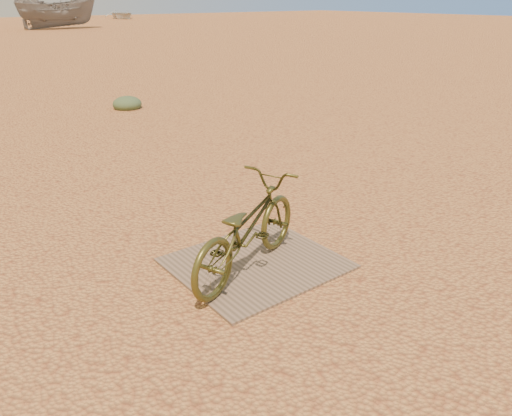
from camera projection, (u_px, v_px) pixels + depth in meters
ground at (242, 301)px, 3.76m from camera, size 120.00×120.00×0.00m
plywood_board at (256, 263)px, 4.28m from camera, size 1.34×1.18×0.02m
bicycle at (246, 228)px, 4.00m from camera, size 1.55×1.01×0.77m
boat_mid_right at (58, 12)px, 34.61m from camera, size 5.72×2.33×2.19m
boat_far_right at (121, 14)px, 50.70m from camera, size 3.84×4.74×0.87m
kale_b at (128, 108)px, 10.23m from camera, size 0.59×0.59×0.32m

